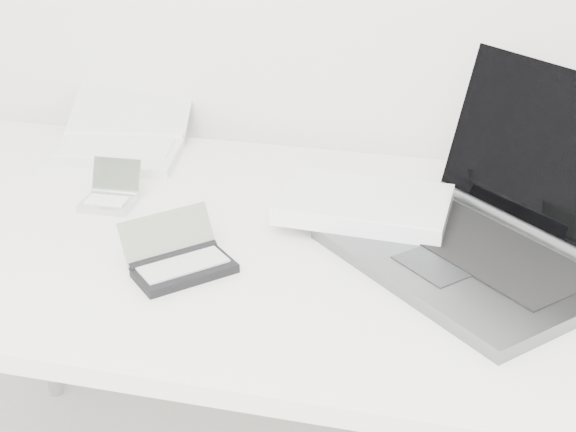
% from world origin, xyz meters
% --- Properties ---
extents(desk, '(1.60, 0.80, 0.73)m').
position_xyz_m(desk, '(0.00, 1.55, 0.68)').
color(desk, white).
rests_on(desk, ground).
extents(laptop_large, '(0.61, 0.54, 0.28)m').
position_xyz_m(laptop_large, '(0.22, 1.58, 0.77)').
color(laptop_large, '#5C5E61').
rests_on(laptop_large, desk).
extents(netbook_open_white, '(0.31, 0.36, 0.09)m').
position_xyz_m(netbook_open_white, '(-0.47, 1.84, 0.75)').
color(netbook_open_white, white).
rests_on(netbook_open_white, desk).
extents(pda_silver, '(0.09, 0.10, 0.07)m').
position_xyz_m(pda_silver, '(-0.38, 1.60, 0.75)').
color(pda_silver, silver).
rests_on(pda_silver, desk).
extents(palmtop_charcoal, '(0.19, 0.19, 0.08)m').
position_xyz_m(palmtop_charcoal, '(-0.17, 1.41, 0.75)').
color(palmtop_charcoal, black).
rests_on(palmtop_charcoal, desk).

